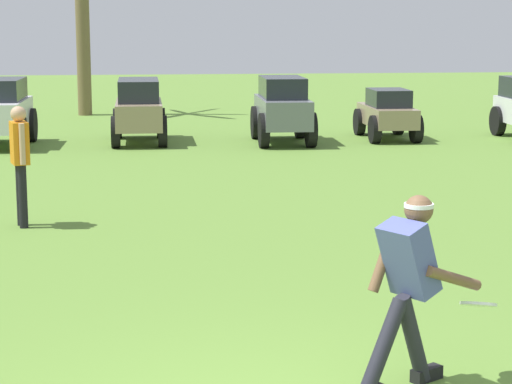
{
  "coord_description": "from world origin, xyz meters",
  "views": [
    {
      "loc": [
        -0.82,
        -6.03,
        2.7
      ],
      "look_at": [
        0.29,
        4.02,
        0.9
      ],
      "focal_mm": 70.0,
      "sensor_mm": 36.0,
      "label": 1
    }
  ],
  "objects_px": {
    "teammate_near_sideline": "(20,155)",
    "parked_car_slot_c": "(139,109)",
    "parked_car_slot_e": "(387,113)",
    "frisbee_thrower": "(408,282)",
    "parked_car_slot_d": "(283,108)",
    "palm_tree_left_of_centre": "(83,1)",
    "parked_car_slot_b": "(2,111)",
    "frisbee_in_flight": "(478,304)"
  },
  "relations": [
    {
      "from": "frisbee_in_flight",
      "to": "parked_car_slot_e",
      "type": "bearing_deg",
      "value": 78.94
    },
    {
      "from": "parked_car_slot_d",
      "to": "palm_tree_left_of_centre",
      "type": "distance_m",
      "value": 8.24
    },
    {
      "from": "teammate_near_sideline",
      "to": "parked_car_slot_c",
      "type": "height_order",
      "value": "teammate_near_sideline"
    },
    {
      "from": "teammate_near_sideline",
      "to": "parked_car_slot_e",
      "type": "distance_m",
      "value": 10.96
    },
    {
      "from": "frisbee_thrower",
      "to": "parked_car_slot_d",
      "type": "xyz_separation_m",
      "value": [
        1.02,
        14.18,
        -0.06
      ]
    },
    {
      "from": "teammate_near_sideline",
      "to": "palm_tree_left_of_centre",
      "type": "distance_m",
      "value": 14.77
    },
    {
      "from": "frisbee_in_flight",
      "to": "parked_car_slot_e",
      "type": "xyz_separation_m",
      "value": [
        2.83,
        14.47,
        -0.02
      ]
    },
    {
      "from": "parked_car_slot_c",
      "to": "parked_car_slot_b",
      "type": "bearing_deg",
      "value": -172.17
    },
    {
      "from": "frisbee_in_flight",
      "to": "parked_car_slot_c",
      "type": "relative_size",
      "value": 0.14
    },
    {
      "from": "frisbee_thrower",
      "to": "parked_car_slot_c",
      "type": "height_order",
      "value": "frisbee_thrower"
    },
    {
      "from": "parked_car_slot_b",
      "to": "parked_car_slot_d",
      "type": "height_order",
      "value": "same"
    },
    {
      "from": "parked_car_slot_e",
      "to": "parked_car_slot_b",
      "type": "bearing_deg",
      "value": -177.4
    },
    {
      "from": "parked_car_slot_c",
      "to": "frisbee_in_flight",
      "type": "bearing_deg",
      "value": -79.84
    },
    {
      "from": "parked_car_slot_d",
      "to": "parked_car_slot_e",
      "type": "height_order",
      "value": "parked_car_slot_d"
    },
    {
      "from": "parked_car_slot_b",
      "to": "palm_tree_left_of_centre",
      "type": "bearing_deg",
      "value": 78.17
    },
    {
      "from": "teammate_near_sideline",
      "to": "parked_car_slot_d",
      "type": "relative_size",
      "value": 0.66
    },
    {
      "from": "parked_car_slot_b",
      "to": "parked_car_slot_d",
      "type": "relative_size",
      "value": 1.01
    },
    {
      "from": "teammate_near_sideline",
      "to": "parked_car_slot_c",
      "type": "xyz_separation_m",
      "value": [
        1.45,
        8.54,
        -0.22
      ]
    },
    {
      "from": "frisbee_thrower",
      "to": "teammate_near_sideline",
      "type": "bearing_deg",
      "value": 119.78
    },
    {
      "from": "parked_car_slot_c",
      "to": "parked_car_slot_d",
      "type": "bearing_deg",
      "value": -8.05
    },
    {
      "from": "frisbee_thrower",
      "to": "palm_tree_left_of_centre",
      "type": "bearing_deg",
      "value": 99.56
    },
    {
      "from": "teammate_near_sideline",
      "to": "parked_car_slot_b",
      "type": "relative_size",
      "value": 0.66
    },
    {
      "from": "parked_car_slot_b",
      "to": "teammate_near_sideline",
      "type": "bearing_deg",
      "value": -80.51
    },
    {
      "from": "parked_car_slot_b",
      "to": "parked_car_slot_c",
      "type": "bearing_deg",
      "value": 7.83
    },
    {
      "from": "frisbee_thrower",
      "to": "parked_car_slot_c",
      "type": "distance_m",
      "value": 14.75
    },
    {
      "from": "teammate_near_sideline",
      "to": "parked_car_slot_e",
      "type": "height_order",
      "value": "teammate_near_sideline"
    },
    {
      "from": "frisbee_thrower",
      "to": "parked_car_slot_b",
      "type": "relative_size",
      "value": 0.6
    },
    {
      "from": "parked_car_slot_c",
      "to": "parked_car_slot_e",
      "type": "bearing_deg",
      "value": -0.14
    },
    {
      "from": "parked_car_slot_b",
      "to": "parked_car_slot_e",
      "type": "distance_m",
      "value": 8.25
    },
    {
      "from": "frisbee_thrower",
      "to": "teammate_near_sideline",
      "type": "distance_m",
      "value": 6.99
    },
    {
      "from": "frisbee_thrower",
      "to": "teammate_near_sideline",
      "type": "xyz_separation_m",
      "value": [
        -3.47,
        6.07,
        0.14
      ]
    },
    {
      "from": "parked_car_slot_e",
      "to": "frisbee_in_flight",
      "type": "bearing_deg",
      "value": -101.06
    },
    {
      "from": "palm_tree_left_of_centre",
      "to": "frisbee_thrower",
      "type": "bearing_deg",
      "value": -80.44
    },
    {
      "from": "teammate_near_sideline",
      "to": "parked_car_slot_c",
      "type": "bearing_deg",
      "value": 80.33
    },
    {
      "from": "frisbee_thrower",
      "to": "teammate_near_sideline",
      "type": "relative_size",
      "value": 0.92
    },
    {
      "from": "parked_car_slot_b",
      "to": "parked_car_slot_d",
      "type": "bearing_deg",
      "value": -0.41
    },
    {
      "from": "parked_car_slot_e",
      "to": "palm_tree_left_of_centre",
      "type": "xyz_separation_m",
      "value": [
        -6.89,
        6.09,
        2.5
      ]
    },
    {
      "from": "parked_car_slot_c",
      "to": "palm_tree_left_of_centre",
      "type": "height_order",
      "value": "palm_tree_left_of_centre"
    },
    {
      "from": "parked_car_slot_c",
      "to": "palm_tree_left_of_centre",
      "type": "bearing_deg",
      "value": 103.56
    },
    {
      "from": "frisbee_in_flight",
      "to": "teammate_near_sideline",
      "type": "relative_size",
      "value": 0.22
    },
    {
      "from": "frisbee_thrower",
      "to": "parked_car_slot_b",
      "type": "distance_m",
      "value": 15.02
    },
    {
      "from": "parked_car_slot_d",
      "to": "parked_car_slot_e",
      "type": "xyz_separation_m",
      "value": [
        2.38,
        0.42,
        -0.18
      ]
    }
  ]
}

